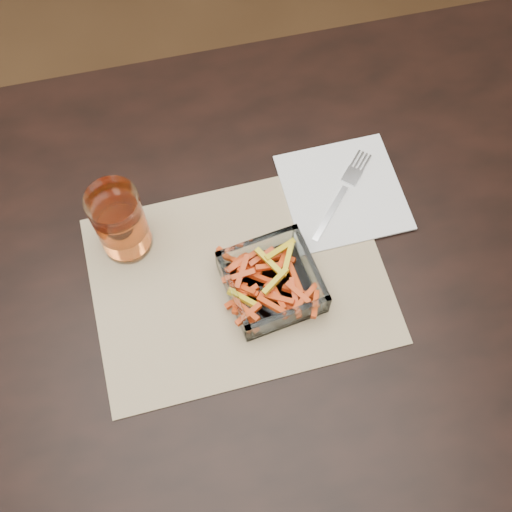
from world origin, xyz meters
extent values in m
plane|color=#331E0F|center=(0.00, 0.00, 0.00)|extent=(4.50, 4.50, 0.00)
cube|color=black|center=(0.00, 0.00, 0.73)|extent=(1.60, 0.90, 0.03)
cylinder|color=black|center=(0.72, 0.37, 0.36)|extent=(0.06, 0.06, 0.72)
cube|color=tan|center=(0.01, -0.01, 0.75)|extent=(0.46, 0.34, 0.00)
cube|color=white|center=(0.06, -0.04, 0.76)|extent=(0.15, 0.15, 0.01)
cube|color=white|center=(0.05, 0.02, 0.78)|extent=(0.13, 0.03, 0.05)
cube|color=white|center=(0.07, -0.10, 0.78)|extent=(0.13, 0.03, 0.05)
cube|color=white|center=(0.00, -0.05, 0.78)|extent=(0.03, 0.13, 0.05)
cube|color=white|center=(0.12, -0.03, 0.78)|extent=(0.03, 0.13, 0.05)
cylinder|color=white|center=(-0.15, 0.09, 0.82)|extent=(0.08, 0.08, 0.14)
cylinder|color=#BB4E1A|center=(-0.15, 0.09, 0.81)|extent=(0.07, 0.07, 0.09)
cube|color=white|center=(0.21, 0.10, 0.76)|extent=(0.19, 0.19, 0.00)
cube|color=silver|center=(0.18, 0.06, 0.76)|extent=(0.08, 0.09, 0.00)
cube|color=silver|center=(0.23, 0.12, 0.76)|extent=(0.04, 0.04, 0.00)
cube|color=silver|center=(0.25, 0.15, 0.76)|extent=(0.03, 0.03, 0.00)
cube|color=silver|center=(0.26, 0.15, 0.76)|extent=(0.03, 0.03, 0.00)
cube|color=silver|center=(0.26, 0.15, 0.76)|extent=(0.03, 0.03, 0.00)
cube|color=silver|center=(0.27, 0.14, 0.76)|extent=(0.03, 0.03, 0.00)
camera|label=1|loc=(-0.05, -0.39, 1.67)|focal=45.00mm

